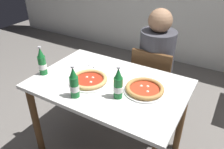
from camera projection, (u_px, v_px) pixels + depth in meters
The scene contains 10 objects.
ground_plane at pixel (109, 149), 2.13m from camera, with size 8.00×8.00×0.00m, color slate.
dining_table_main at pixel (109, 95), 1.81m from camera, with size 1.20×0.80×0.75m.
chair_behind_table at pixel (152, 81), 2.28m from camera, with size 0.42×0.42×0.85m.
diner_seated at pixel (155, 70), 2.26m from camera, with size 0.34×0.34×1.21m.
pizza_margherita_near at pixel (145, 89), 1.64m from camera, with size 0.31×0.31×0.04m.
pizza_marinara_far at pixel (89, 80), 1.75m from camera, with size 0.32×0.32×0.04m.
beer_bottle_left at pixel (42, 63), 1.82m from camera, with size 0.07×0.07×0.25m.
beer_bottle_center at pixel (118, 85), 1.54m from camera, with size 0.07×0.07×0.25m.
beer_bottle_right at pixel (74, 84), 1.54m from camera, with size 0.07×0.07×0.25m.
napkin_with_cutlery at pixel (98, 63), 2.04m from camera, with size 0.21×0.21×0.01m.
Camera 1 is at (0.78, -1.26, 1.69)m, focal length 35.71 mm.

